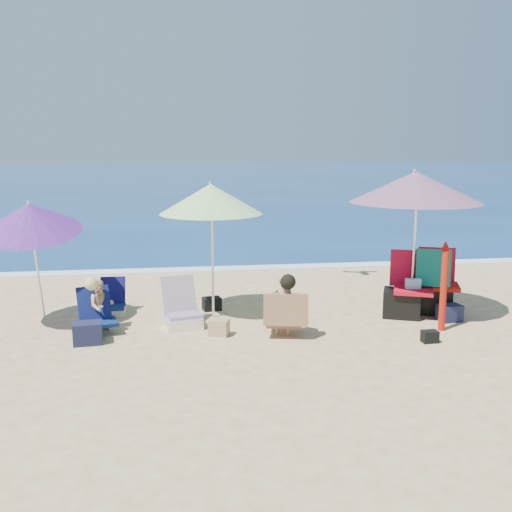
{
  "coord_description": "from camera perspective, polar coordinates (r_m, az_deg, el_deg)",
  "views": [
    {
      "loc": [
        -1.57,
        -8.16,
        2.87
      ],
      "look_at": [
        -0.3,
        1.0,
        1.1
      ],
      "focal_mm": 40.8,
      "sensor_mm": 36.0,
      "label": 1
    }
  ],
  "objects": [
    {
      "name": "camp_chair_right",
      "position": [
        10.51,
        16.98,
        -3.12
      ],
      "size": [
        1.11,
        0.83,
        1.16
      ],
      "color": "#AB150C",
      "rests_on": "ground"
    },
    {
      "name": "chair_navy",
      "position": [
        10.33,
        -13.93,
        -4.68
      ],
      "size": [
        0.46,
        0.56,
        0.61
      ],
      "color": "#0C1F47",
      "rests_on": "ground"
    },
    {
      "name": "person_left",
      "position": [
        9.37,
        -15.08,
        -4.74
      ],
      "size": [
        0.69,
        0.66,
        0.91
      ],
      "color": "tan",
      "rests_on": "ground"
    },
    {
      "name": "bag_black_b",
      "position": [
        9.03,
        16.67,
        -7.57
      ],
      "size": [
        0.24,
        0.17,
        0.18
      ],
      "color": "black",
      "rests_on": "ground"
    },
    {
      "name": "camp_chair_left",
      "position": [
        10.21,
        14.3,
        -3.91
      ],
      "size": [
        0.93,
        0.89,
        1.1
      ],
      "color": "#B00C1C",
      "rests_on": "ground"
    },
    {
      "name": "bag_navy_a",
      "position": [
        8.93,
        -16.18,
        -7.27
      ],
      "size": [
        0.44,
        0.34,
        0.32
      ],
      "color": "#171933",
      "rests_on": "ground"
    },
    {
      "name": "bag_tan",
      "position": [
        8.96,
        -3.65,
        -7.01
      ],
      "size": [
        0.35,
        0.3,
        0.25
      ],
      "color": "tan",
      "rests_on": "ground"
    },
    {
      "name": "sea",
      "position": [
        53.26,
        -6.25,
        7.61
      ],
      "size": [
        120.0,
        80.0,
        0.12
      ],
      "color": "navy",
      "rests_on": "ground"
    },
    {
      "name": "bag_black_a",
      "position": [
        10.31,
        -4.36,
        -4.69
      ],
      "size": [
        0.35,
        0.29,
        0.23
      ],
      "color": "black",
      "rests_on": "ground"
    },
    {
      "name": "furled_umbrella",
      "position": [
        9.53,
        17.94,
        -2.47
      ],
      "size": [
        0.26,
        0.39,
        1.39
      ],
      "color": "#A1190B",
      "rests_on": "ground"
    },
    {
      "name": "umbrella_blue",
      "position": [
        9.7,
        -21.3,
        3.52
      ],
      "size": [
        1.62,
        1.68,
        2.15
      ],
      "color": "white",
      "rests_on": "ground"
    },
    {
      "name": "foam",
      "position": [
        13.65,
        -1.12,
        -1.22
      ],
      "size": [
        120.0,
        0.5,
        0.04
      ],
      "color": "white",
      "rests_on": "ground"
    },
    {
      "name": "person_center",
      "position": [
        8.82,
        2.78,
        -4.94
      ],
      "size": [
        0.7,
        0.67,
        0.98
      ],
      "color": "tan",
      "rests_on": "ground"
    },
    {
      "name": "chair_rainbow",
      "position": [
        9.45,
        -7.26,
        -5.65
      ],
      "size": [
        0.68,
        0.82,
        0.77
      ],
      "color": "#E55451",
      "rests_on": "ground"
    },
    {
      "name": "umbrella_turquoise",
      "position": [
        9.94,
        15.36,
        6.53
      ],
      "size": [
        2.4,
        2.4,
        2.49
      ],
      "color": "white",
      "rests_on": "ground"
    },
    {
      "name": "bag_navy_b",
      "position": [
        10.17,
        18.43,
        -5.31
      ],
      "size": [
        0.4,
        0.32,
        0.28
      ],
      "color": "#191C38",
      "rests_on": "ground"
    },
    {
      "name": "umbrella_striped",
      "position": [
        9.61,
        -4.45,
        5.59
      ],
      "size": [
        1.99,
        1.99,
        2.28
      ],
      "color": "silver",
      "rests_on": "ground"
    },
    {
      "name": "ground",
      "position": [
        8.79,
        2.86,
        -8.24
      ],
      "size": [
        120.0,
        120.0,
        0.0
      ],
      "color": "#D8BC84",
      "rests_on": "ground"
    }
  ]
}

